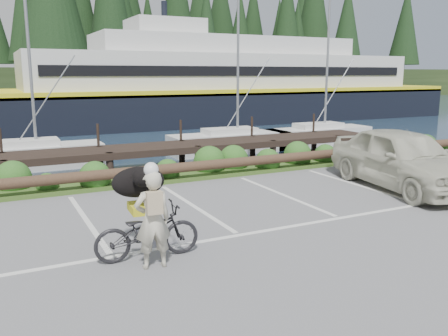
{
  "coord_description": "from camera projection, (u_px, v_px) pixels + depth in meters",
  "views": [
    {
      "loc": [
        -4.36,
        -8.47,
        3.24
      ],
      "look_at": [
        0.38,
        1.07,
        1.1
      ],
      "focal_mm": 38.0,
      "sensor_mm": 36.0,
      "label": 1
    }
  ],
  "objects": [
    {
      "name": "cyclist",
      "position": [
        153.0,
        220.0,
        7.89
      ],
      "size": [
        0.64,
        0.44,
        1.68
      ],
      "primitive_type": "imported",
      "rotation": [
        0.0,
        0.0,
        3.07
      ],
      "color": "beige",
      "rests_on": "ground"
    },
    {
      "name": "vegetation_strip",
      "position": [
        152.0,
        178.0,
        14.62
      ],
      "size": [
        34.0,
        1.6,
        0.1
      ],
      "primitive_type": "cube",
      "color": "#3D5B21",
      "rests_on": "ground"
    },
    {
      "name": "log_rail",
      "position": [
        159.0,
        184.0,
        14.02
      ],
      "size": [
        32.0,
        0.3,
        0.6
      ],
      "primitive_type": null,
      "color": "#443021",
      "rests_on": "ground"
    },
    {
      "name": "ground",
      "position": [
        230.0,
        230.0,
        9.98
      ],
      "size": [
        72.0,
        72.0,
        0.0
      ],
      "primitive_type": "plane",
      "color": "slate"
    },
    {
      "name": "dog",
      "position": [
        138.0,
        182.0,
        8.74
      ],
      "size": [
        0.56,
        1.03,
        0.57
      ],
      "primitive_type": "ellipsoid",
      "rotation": [
        0.0,
        0.0,
        1.5
      ],
      "color": "black",
      "rests_on": "bicycle"
    },
    {
      "name": "bicycle",
      "position": [
        147.0,
        232.0,
        8.35
      ],
      "size": [
        1.91,
        0.78,
        0.98
      ],
      "primitive_type": "imported",
      "rotation": [
        0.0,
        0.0,
        1.5
      ],
      "color": "black",
      "rests_on": "ground"
    },
    {
      "name": "parked_car",
      "position": [
        403.0,
        158.0,
        13.43
      ],
      "size": [
        2.81,
        5.32,
        1.72
      ],
      "primitive_type": "imported",
      "rotation": [
        0.0,
        0.0,
        -0.16
      ],
      "color": "beige",
      "rests_on": "ground"
    },
    {
      "name": "harbor_backdrop",
      "position": [
        18.0,
        93.0,
        79.0
      ],
      "size": [
        170.0,
        160.0,
        30.0
      ],
      "color": "#1A2C3F",
      "rests_on": "ground"
    }
  ]
}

